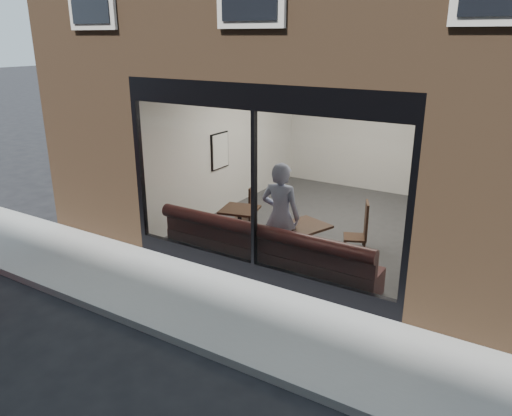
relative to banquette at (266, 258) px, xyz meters
The scene contains 21 objects.
ground 2.46m from the banquette, 90.00° to the right, with size 120.00×120.00×0.00m, color black.
sidewalk_near 1.47m from the banquette, 90.00° to the right, with size 40.00×2.00×0.01m, color gray.
kerb_near 2.51m from the banquette, 90.00° to the right, with size 40.00×0.10×0.12m, color gray.
host_building_pier_left 6.84m from the banquette, 124.05° to the left, with size 2.50×12.00×3.20m, color brown.
host_building_backfill 8.66m from the banquette, 90.00° to the left, with size 5.00×6.00×3.20m, color brown.
cafe_floor 2.56m from the banquette, 90.00° to the left, with size 6.00×6.00×0.00m, color #2D2D30.
cafe_ceiling 3.91m from the banquette, 90.00° to the left, with size 6.00×6.00×0.00m, color white.
cafe_wall_back 5.71m from the banquette, 90.00° to the left, with size 5.00×5.00×0.00m, color silver.
cafe_wall_left 3.82m from the banquette, 134.32° to the left, with size 6.00×6.00×0.00m, color silver.
cafe_wall_right 3.82m from the banquette, 45.68° to the left, with size 6.00×6.00×0.00m, color silver.
storefront_kick 0.41m from the banquette, 90.00° to the right, with size 5.00×0.10×0.30m, color black.
storefront_header 2.80m from the banquette, 90.00° to the right, with size 5.00×0.10×0.40m, color black.
storefront_mullion 1.38m from the banquette, 90.00° to the right, with size 0.06×0.10×2.50m, color black.
storefront_glass 1.39m from the banquette, 90.00° to the right, with size 4.80×4.80×0.00m, color white.
banquette is the anchor object (origin of this frame).
person 0.77m from the banquette, 61.48° to the left, with size 0.69×0.45×1.89m, color #A1ACD5.
cafe_table_left 1.29m from the banquette, 146.52° to the left, with size 0.66×0.66×0.04m, color black.
cafe_table_right 0.88m from the banquette, 50.44° to the left, with size 0.69×0.69×0.04m, color black.
cafe_chair_left 2.02m from the banquette, 133.94° to the left, with size 0.37×0.37×0.04m, color black.
cafe_chair_right 1.92m from the banquette, 60.12° to the left, with size 0.42×0.42×0.04m, color black.
wall_poster 3.44m from the banquette, 139.52° to the left, with size 0.02×0.56×0.75m, color white.
Camera 1 is at (3.99, -4.30, 3.85)m, focal length 35.00 mm.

